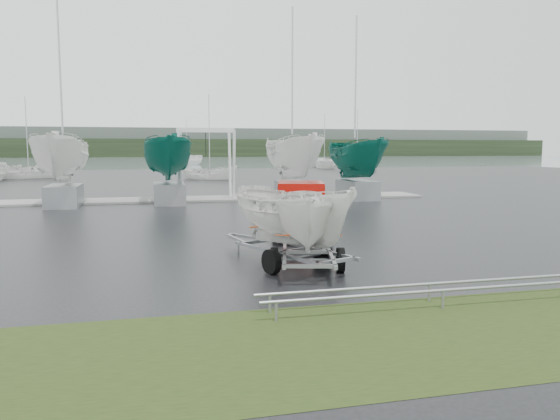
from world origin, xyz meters
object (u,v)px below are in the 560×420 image
at_px(pickup_truck, 301,207).
at_px(trailer_hitched, 308,174).
at_px(trailer_parked, 293,164).
at_px(boat_hoist, 206,154).

bearing_deg(pickup_truck, trailer_hitched, -90.00).
distance_m(pickup_truck, trailer_parked, 6.13).
height_order(pickup_truck, trailer_parked, trailer_parked).
bearing_deg(pickup_truck, boat_hoist, 112.99).
distance_m(trailer_hitched, boat_hoist, 19.05).
bearing_deg(boat_hoist, trailer_parked, -89.55).
relative_size(trailer_hitched, boat_hoist, 1.05).
xyz_separation_m(trailer_hitched, boat_hoist, (-0.42, 19.04, 0.30)).
bearing_deg(trailer_parked, boat_hoist, 68.19).
relative_size(pickup_truck, boat_hoist, 1.35).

